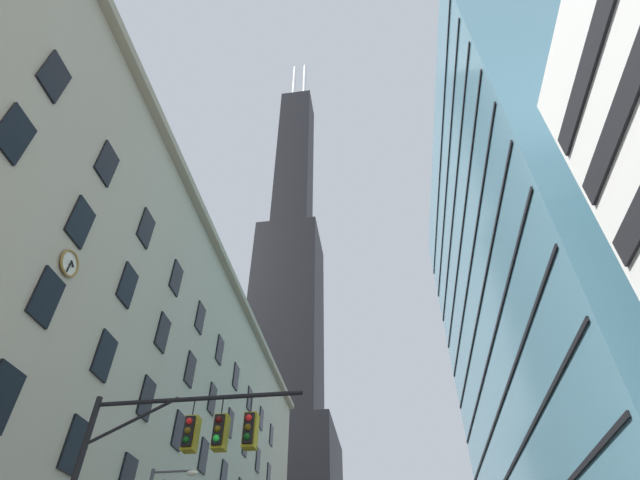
# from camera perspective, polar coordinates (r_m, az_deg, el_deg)

# --- Properties ---
(station_building) EXTENTS (13.84, 58.98, 28.82)m
(station_building) POSITION_cam_1_polar(r_m,az_deg,el_deg) (42.34, -21.98, -20.55)
(station_building) COLOR #B2A88E
(station_building) RESTS_ON ground
(dark_skyscraper) EXTENTS (22.94, 22.94, 183.90)m
(dark_skyscraper) POSITION_cam_1_polar(r_m,az_deg,el_deg) (112.99, -4.24, -14.27)
(dark_skyscraper) COLOR black
(dark_skyscraper) RESTS_ON ground
(glass_office_midrise) EXTENTS (19.85, 40.02, 49.45)m
(glass_office_midrise) POSITION_cam_1_polar(r_m,az_deg,el_deg) (48.43, 29.48, -6.62)
(glass_office_midrise) COLOR teal
(glass_office_midrise) RESTS_ON ground
(traffic_signal_mast) EXTENTS (6.99, 0.63, 7.68)m
(traffic_signal_mast) POSITION_cam_1_polar(r_m,az_deg,el_deg) (16.29, -16.97, -23.54)
(traffic_signal_mast) COLOR black
(traffic_signal_mast) RESTS_ON sidewalk_left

